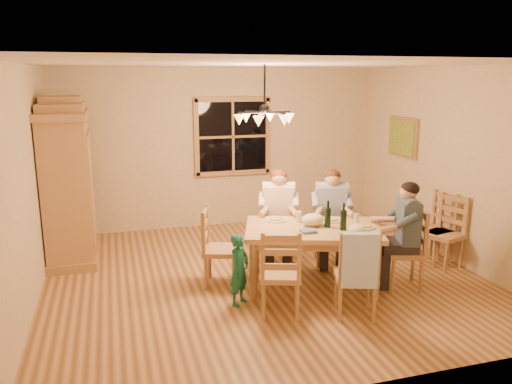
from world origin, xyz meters
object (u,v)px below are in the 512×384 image
object	(u,v)px
wine_bottle_b	(344,217)
armoire	(69,186)
chair_far_left	(278,242)
chair_near_left	(280,288)
wine_bottle_a	(328,214)
child	(239,270)
adult_woman	(279,205)
chair_end_left	(221,262)
chair_end_right	(403,264)
chandelier	(264,117)
chair_spare_front	(442,245)
dining_table	(313,236)
chair_near_right	(355,289)
adult_plaid_man	(332,205)
chair_far_right	(330,243)
chair_spare_back	(433,241)
adult_slate_man	(406,222)

from	to	relation	value
wine_bottle_b	armoire	bearing A→B (deg)	146.67
chair_far_left	chair_near_left	world-z (taller)	same
wine_bottle_a	child	xyz separation A→B (m)	(-1.17, -0.21, -0.51)
adult_woman	child	xyz separation A→B (m)	(-0.85, -1.11, -0.42)
child	chair_end_left	bearing A→B (deg)	52.93
chair_far_left	chair_end_right	world-z (taller)	same
chandelier	child	bearing A→B (deg)	-126.29
wine_bottle_a	chair_spare_front	bearing A→B (deg)	4.18
chair_near_left	dining_table	bearing A→B (deg)	62.10
armoire	chair_spare_front	world-z (taller)	armoire
chandelier	chair_far_left	xyz separation A→B (m)	(0.34, 0.42, -1.77)
chair_near_right	chandelier	bearing A→B (deg)	134.20
chair_near_right	adult_plaid_man	distance (m)	1.63
chair_far_right	wine_bottle_b	distance (m)	1.06
child	chair_spare_back	xyz separation A→B (m)	(2.96, 0.55, -0.11)
armoire	chair_far_left	xyz separation A→B (m)	(2.76, -1.06, -0.75)
adult_woman	chair_spare_back	world-z (taller)	adult_woman
chair_near_right	wine_bottle_a	distance (m)	1.03
adult_slate_man	chair_spare_front	world-z (taller)	adult_slate_man
chair_far_right	child	distance (m)	1.77
armoire	child	distance (m)	2.96
dining_table	chair_near_left	bearing A→B (deg)	-135.96
chandelier	chair_near_right	size ratio (longest dim) A/B	0.78
chair_far_left	chair_end_left	bearing A→B (deg)	46.74
dining_table	chair_near_left	size ratio (longest dim) A/B	1.87
chair_near_left	adult_woman	xyz separation A→B (m)	(0.48, 1.46, 0.54)
armoire	chair_end_left	distance (m)	2.53
armoire	chair_end_left	xyz separation A→B (m)	(1.83, -1.57, -0.75)
chair_far_left	wine_bottle_b	world-z (taller)	wine_bottle_b
chair_spare_back	chair_spare_front	bearing A→B (deg)	167.28
chair_spare_back	dining_table	bearing A→B (deg)	85.85
wine_bottle_a	armoire	bearing A→B (deg)	147.60
chair_far_left	child	distance (m)	1.40
chair_near_left	chair_end_right	world-z (taller)	same
chandelier	adult_plaid_man	world-z (taller)	chandelier
adult_woman	chair_near_right	bearing A→B (deg)	117.90
child	chair_spare_front	xyz separation A→B (m)	(2.96, 0.34, -0.11)
adult_woman	adult_plaid_man	distance (m)	0.72
chandelier	adult_slate_man	distance (m)	2.14
adult_plaid_man	chair_spare_front	size ratio (longest dim) A/B	0.88
chair_far_left	child	bearing A→B (deg)	70.74
adult_woman	wine_bottle_b	bearing A→B (deg)	131.50
adult_plaid_man	wine_bottle_a	distance (m)	0.77
adult_woman	wine_bottle_b	world-z (taller)	adult_woman
adult_woman	wine_bottle_a	xyz separation A→B (m)	(0.32, -0.90, 0.08)
chair_end_right	chandelier	bearing A→B (deg)	81.26
chair_far_left	chair_spare_back	distance (m)	2.18
adult_woman	adult_plaid_man	bearing A→B (deg)	-180.00
adult_slate_man	wine_bottle_b	distance (m)	0.79
chair_near_left	wine_bottle_a	world-z (taller)	wine_bottle_a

